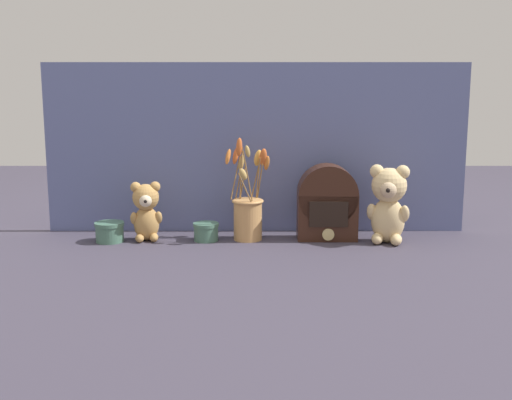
{
  "coord_description": "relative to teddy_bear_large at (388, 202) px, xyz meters",
  "views": [
    {
      "loc": [
        -0.0,
        -2.13,
        0.54
      ],
      "look_at": [
        0.0,
        0.02,
        0.14
      ],
      "focal_mm": 45.0,
      "sensor_mm": 36.0,
      "label": 1
    }
  ],
  "objects": [
    {
      "name": "teddy_bear_medium",
      "position": [
        -0.82,
        0.03,
        -0.03
      ],
      "size": [
        0.11,
        0.1,
        0.2
      ],
      "color": "tan",
      "rests_on": "ground"
    },
    {
      "name": "teddy_bear_large",
      "position": [
        0.0,
        0.0,
        0.0
      ],
      "size": [
        0.15,
        0.13,
        0.27
      ],
      "color": "#DBBC84",
      "rests_on": "ground"
    },
    {
      "name": "ground_plane",
      "position": [
        -0.45,
        0.01,
        -0.14
      ],
      "size": [
        4.0,
        4.0,
        0.0
      ],
      "primitive_type": "plane",
      "color": "#3D3847"
    },
    {
      "name": "flower_vase",
      "position": [
        -0.47,
        0.05,
        -0.04
      ],
      "size": [
        0.17,
        0.14,
        0.35
      ],
      "color": "tan",
      "rests_on": "ground"
    },
    {
      "name": "backdrop_wall",
      "position": [
        -0.45,
        0.18,
        0.16
      ],
      "size": [
        1.51,
        0.02,
        0.61
      ],
      "color": "slate",
      "rests_on": "ground"
    },
    {
      "name": "decorative_tin_tall",
      "position": [
        -0.95,
        0.01,
        -0.1
      ],
      "size": [
        0.1,
        0.1,
        0.07
      ],
      "color": "#47705B",
      "rests_on": "ground"
    },
    {
      "name": "decorative_tin_short",
      "position": [
        -0.62,
        0.03,
        -0.11
      ],
      "size": [
        0.09,
        0.09,
        0.06
      ],
      "color": "#47705B",
      "rests_on": "ground"
    },
    {
      "name": "vintage_radio",
      "position": [
        -0.2,
        0.05,
        -0.02
      ],
      "size": [
        0.21,
        0.11,
        0.26
      ],
      "color": "#381E14",
      "rests_on": "ground"
    }
  ]
}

